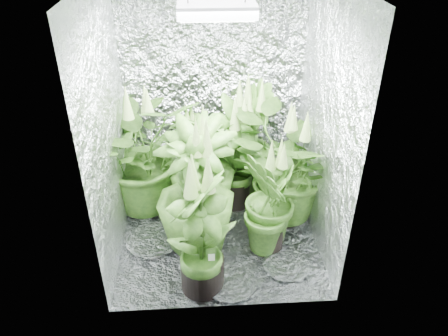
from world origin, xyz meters
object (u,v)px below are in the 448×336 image
plant_b (235,156)px  circulation_fan (287,205)px  plant_c (246,141)px  plant_d (203,166)px  plant_g (270,204)px  plant_h (196,191)px  plant_f (201,235)px  plant_a (144,153)px  grow_lamp (217,10)px  plant_e (287,170)px

plant_b → circulation_fan: bearing=-31.1°
plant_c → plant_d: size_ratio=1.05×
plant_g → plant_h: (-0.56, 0.06, 0.11)m
plant_d → plant_f: plant_d is taller
plant_a → plant_g: bearing=-32.7°
plant_d → plant_f: (-0.03, -0.86, -0.02)m
grow_lamp → plant_b: (0.16, 0.40, -1.32)m
plant_e → plant_f: 1.04m
plant_c → plant_h: size_ratio=0.96×
plant_g → plant_h: plant_h is taller
plant_c → circulation_fan: size_ratio=3.33×
plant_c → circulation_fan: plant_c is taller
plant_e → plant_g: 0.42m
plant_c → plant_g: size_ratio=1.18×
plant_c → plant_e: (0.29, -0.49, -0.02)m
grow_lamp → plant_f: (-0.15, -0.61, -1.34)m
plant_b → plant_f: (-0.31, -1.01, -0.02)m
plant_g → circulation_fan: plant_g is taller
grow_lamp → plant_d: grow_lamp is taller
grow_lamp → plant_d: size_ratio=0.46×
plant_a → plant_f: (0.47, -1.02, -0.07)m
plant_h → grow_lamp: bearing=43.7°
plant_a → plant_h: size_ratio=1.06×
plant_g → plant_a: bearing=147.3°
plant_h → plant_d: bearing=81.8°
plant_a → plant_b: plant_a is taller
plant_b → plant_g: bearing=-70.9°
plant_a → plant_h: (0.44, -0.59, -0.00)m
plant_a → plant_f: 1.13m
plant_a → plant_c: 0.94m
plant_g → plant_f: bearing=-144.5°
plant_g → plant_d: bearing=136.4°
plant_a → plant_d: 0.53m
grow_lamp → plant_a: size_ratio=0.39×
plant_b → plant_d: plant_b is taller
plant_b → circulation_fan: plant_b is taller
plant_g → grow_lamp: bearing=149.2°
plant_b → plant_a: bearing=179.2°
plant_a → plant_f: size_ratio=1.17×
plant_b → plant_d: bearing=-151.5°
grow_lamp → plant_c: grow_lamp is taller
plant_a → circulation_fan: (1.23, -0.28, -0.41)m
plant_d → plant_f: bearing=-91.9°
grow_lamp → plant_f: size_ratio=0.46×
plant_f → plant_g: (0.53, 0.38, -0.04)m
plant_c → plant_d: 0.56m
plant_c → plant_e: bearing=-59.3°
plant_b → plant_c: bearing=60.3°
plant_d → circulation_fan: size_ratio=3.18×
plant_g → plant_b: bearing=109.1°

